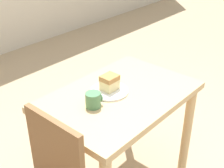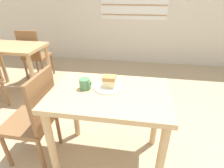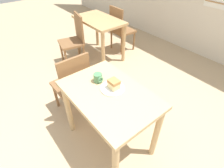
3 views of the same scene
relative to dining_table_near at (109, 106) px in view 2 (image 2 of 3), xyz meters
name	(u,v)px [view 2 (image 2 of 3)]	position (x,y,z in m)	size (l,w,h in m)	color
dining_table_near	(109,106)	(0.00, 0.00, 0.00)	(0.92, 0.62, 0.75)	tan
dining_table_far	(12,55)	(-1.64, 1.06, -0.01)	(0.95, 0.57, 0.74)	tan
chair_near_window	(35,117)	(-0.65, -0.06, -0.15)	(0.40, 0.40, 0.88)	brown
chair_far_opposite	(35,54)	(-1.59, 1.53, -0.15)	(0.41, 0.41, 0.88)	brown
plate	(108,87)	(-0.03, 0.06, 0.14)	(0.23, 0.23, 0.01)	white
cake_slice	(109,81)	(-0.01, 0.07, 0.19)	(0.10, 0.08, 0.09)	beige
coffee_mug	(85,84)	(-0.20, 0.02, 0.18)	(0.09, 0.08, 0.09)	#4C8456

